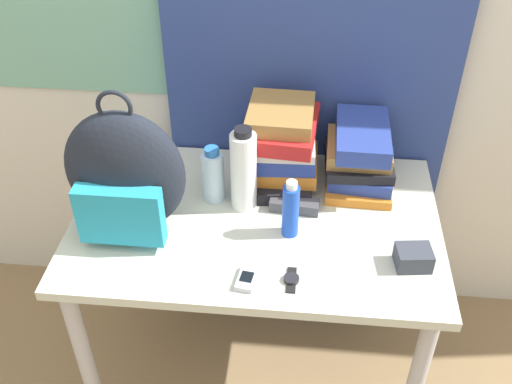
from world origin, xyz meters
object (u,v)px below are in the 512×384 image
object	(u,v)px
book_stack_left	(281,144)
sports_bottle	(244,170)
sunscreen_bottle	(291,210)
cell_phone	(247,279)
camera_pouch	(413,258)
sunglasses_case	(295,205)
wristwatch	(291,279)
backpack	(125,176)
book_stack_center	(360,157)
water_bottle	(213,175)

from	to	relation	value
book_stack_left	sports_bottle	distance (m)	0.18
sunscreen_bottle	cell_phone	size ratio (longest dim) A/B	2.04
sunscreen_bottle	camera_pouch	distance (m)	0.36
sunglasses_case	wristwatch	world-z (taller)	sunglasses_case
backpack	book_stack_center	xyz separation A→B (m)	(0.67, 0.28, -0.09)
camera_pouch	water_bottle	bearing A→B (deg)	157.76
book_stack_left	sunglasses_case	world-z (taller)	book_stack_left
backpack	book_stack_left	world-z (taller)	backpack
book_stack_center	sunscreen_bottle	bearing A→B (deg)	-127.68
sunscreen_bottle	wristwatch	bearing A→B (deg)	-85.58
cell_phone	camera_pouch	world-z (taller)	camera_pouch
sports_bottle	sunscreen_bottle	distance (m)	0.19
sunscreen_bottle	book_stack_left	bearing A→B (deg)	100.01
book_stack_left	camera_pouch	distance (m)	0.54
backpack	sports_bottle	distance (m)	0.35
sunglasses_case	camera_pouch	world-z (taller)	camera_pouch
book_stack_center	wristwatch	size ratio (longest dim) A/B	2.96
sports_bottle	wristwatch	bearing A→B (deg)	-62.14
water_bottle	camera_pouch	xyz separation A→B (m)	(0.59, -0.24, -0.06)
book_stack_left	sunglasses_case	distance (m)	0.20
water_bottle	cell_phone	world-z (taller)	water_bottle
book_stack_center	sports_bottle	world-z (taller)	sports_bottle
cell_phone	sports_bottle	bearing A→B (deg)	97.86
backpack	camera_pouch	size ratio (longest dim) A/B	4.35
book_stack_left	sunglasses_case	size ratio (longest dim) A/B	1.89
water_bottle	sports_bottle	xyz separation A→B (m)	(0.10, -0.02, 0.04)
water_bottle	sunscreen_bottle	bearing A→B (deg)	-30.00
backpack	wristwatch	distance (m)	0.54
sunscreen_bottle	book_stack_center	bearing A→B (deg)	52.32
camera_pouch	wristwatch	world-z (taller)	camera_pouch
cell_phone	camera_pouch	xyz separation A→B (m)	(0.45, 0.10, 0.02)
water_bottle	sunscreen_bottle	xyz separation A→B (m)	(0.24, -0.14, 0.00)
sports_bottle	sunglasses_case	bearing A→B (deg)	-2.83
water_bottle	sunglasses_case	bearing A→B (deg)	-7.22
sunglasses_case	book_stack_left	bearing A→B (deg)	109.98
backpack	camera_pouch	distance (m)	0.82
sports_bottle	wristwatch	xyz separation A→B (m)	(0.16, -0.31, -0.13)
camera_pouch	wristwatch	size ratio (longest dim) A/B	1.12
water_bottle	cell_phone	bearing A→B (deg)	-67.63
book_stack_center	cell_phone	world-z (taller)	book_stack_center
sunglasses_case	camera_pouch	distance (m)	0.39
backpack	water_bottle	bearing A→B (deg)	35.93
backpack	camera_pouch	world-z (taller)	backpack
sunscreen_bottle	cell_phone	world-z (taller)	sunscreen_bottle
book_stack_left	water_bottle	distance (m)	0.24
cell_phone	camera_pouch	size ratio (longest dim) A/B	0.89
book_stack_center	camera_pouch	world-z (taller)	book_stack_center
sports_bottle	sunscreen_bottle	size ratio (longest dim) A/B	1.47
sports_bottle	camera_pouch	distance (m)	0.54
cell_phone	camera_pouch	bearing A→B (deg)	13.03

